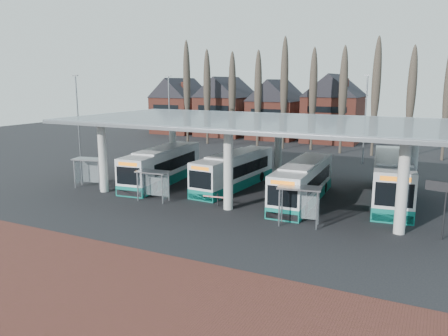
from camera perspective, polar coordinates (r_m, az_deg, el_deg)
The scene contains 17 objects.
ground at distance 30.84m, azimuth -1.49°, elevation -6.57°, with size 140.00×140.00×0.00m, color black.
brick_strip at distance 21.74m, azimuth -16.98°, elevation -14.98°, with size 70.00×10.00×0.03m, color #542721.
station_canopy at distance 36.81m, azimuth 4.33°, elevation 5.37°, with size 32.00×16.00×6.34m.
poplar_row at distance 60.52m, azimuth 13.49°, elevation 10.34°, with size 45.10×1.10×14.50m.
townhouse_row at distance 75.98m, azimuth 3.56°, elevation 8.61°, with size 36.80×10.30×12.25m.
lamp_post_a at distance 57.65m, azimuth -7.16°, elevation 7.10°, with size 0.80×0.16×10.17m.
lamp_post_b at distance 52.67m, azimuth 17.96°, elevation 6.25°, with size 0.80×0.16×10.17m.
lamp_post_d at distance 56.50m, azimuth -18.54°, elevation 6.52°, with size 0.80×0.16×10.17m.
bus_0 at distance 41.72m, azimuth -8.02°, elevation 0.25°, with size 3.82×12.02×3.28m.
bus_1 at distance 39.55m, azimuth 1.41°, elevation -0.35°, with size 3.18×11.43×3.14m.
bus_2 at distance 35.44m, azimuth 10.27°, elevation -1.88°, with size 2.89×11.50×3.17m.
bus_3 at distance 37.72m, azimuth 21.06°, elevation -1.33°, with size 4.32×13.31×3.63m.
shelter_0 at distance 41.15m, azimuth -17.03°, elevation 0.24°, with size 3.09×2.00×2.64m.
shelter_1 at distance 35.33m, azimuth -9.15°, elevation -1.42°, with size 2.72×1.52×2.44m.
shelter_2 at distance 29.37m, azimuth 9.84°, elevation -3.76°, with size 3.03×1.87×2.64m.
info_sign_0 at distance 29.13m, azimuth 27.07°, elevation -2.79°, with size 2.37×0.66×3.57m.
barrier at distance 33.25m, azimuth -1.09°, elevation -3.89°, with size 1.95×0.62×0.97m.
Camera 1 is at (13.76, -25.93, 9.46)m, focal length 35.00 mm.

